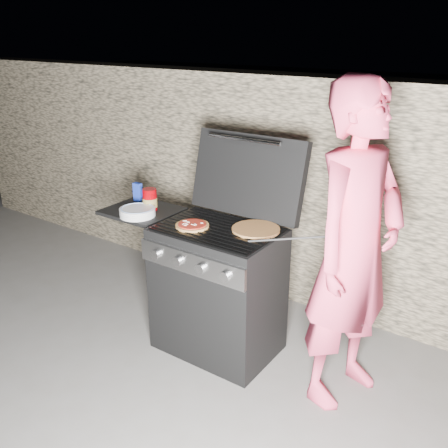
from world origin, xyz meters
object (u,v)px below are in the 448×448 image
Objects in this scene: gas_grill at (189,280)px; person at (355,249)px; pizza_topped at (192,225)px; sauce_jar at (150,199)px.

gas_grill is 1.25m from person.
sauce_jar reaches higher than pizza_topped.
sauce_jar is 1.51m from person.
person reaches higher than pizza_topped.
sauce_jar is at bearing 175.32° from gas_grill.
gas_grill is 8.58× the size of sauce_jar.
gas_grill is 0.48m from pizza_topped.
gas_grill is at bearing 142.83° from pizza_topped.
pizza_topped reaches higher than gas_grill.
gas_grill is 0.70× the size of person.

